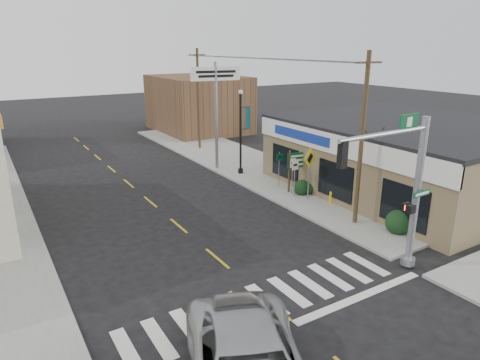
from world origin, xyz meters
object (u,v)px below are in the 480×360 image
guide_sign (298,164)px  utility_pole_near (362,139)px  fire_hydrant (331,196)px  bare_tree (374,134)px  traffic_signal_pole (406,181)px  utility_pole_far (198,98)px  lamp_post (241,126)px  dance_center_sign (216,90)px

guide_sign → utility_pole_near: size_ratio=0.31×
fire_hydrant → bare_tree: bearing=-38.8°
traffic_signal_pole → guide_sign: 10.16m
traffic_signal_pole → utility_pole_near: (2.12, 4.22, 0.56)m
bare_tree → utility_pole_far: (-1.78, 17.30, 0.29)m
guide_sign → utility_pole_far: bearing=98.6°
traffic_signal_pole → lamp_post: traffic_signal_pole is taller
lamp_post → bare_tree: bearing=-62.6°
bare_tree → utility_pole_near: size_ratio=0.61×
lamp_post → utility_pole_near: (0.29, -10.31, 0.94)m
guide_sign → lamp_post: size_ratio=0.45×
fire_hydrant → lamp_post: (-1.21, 7.63, 2.91)m
traffic_signal_pole → dance_center_sign: size_ratio=0.83×
utility_pole_far → utility_pole_near: bearing=-91.9°
fire_hydrant → lamp_post: 8.25m
fire_hydrant → utility_pole_near: bearing=-108.8°
guide_sign → fire_hydrant: 2.99m
traffic_signal_pole → bare_tree: traffic_signal_pole is taller
traffic_signal_pole → utility_pole_far: bearing=81.6°
dance_center_sign → bare_tree: bearing=-62.5°
bare_tree → utility_pole_far: size_ratio=0.61×
traffic_signal_pole → lamp_post: bearing=81.4°
bare_tree → utility_pole_far: utility_pole_far is taller
guide_sign → bare_tree: bearing=-55.7°
fire_hydrant → utility_pole_far: bearing=90.8°
guide_sign → bare_tree: (1.86, -3.92, 2.27)m
traffic_signal_pole → utility_pole_far: size_ratio=0.75×
lamp_post → utility_pole_near: bearing=-78.3°
guide_sign → traffic_signal_pole: bearing=-96.9°
lamp_post → dance_center_sign: dance_center_sign is taller
traffic_signal_pole → lamp_post: (1.82, 14.54, -0.38)m
utility_pole_near → traffic_signal_pole: bearing=-109.1°
utility_pole_far → dance_center_sign: bearing=-105.3°
dance_center_sign → traffic_signal_pole: bearing=-84.1°
lamp_post → fire_hydrant: bearing=-70.9°
bare_tree → utility_pole_near: utility_pole_near is taller
dance_center_sign → utility_pole_far: (1.77, 6.37, -1.28)m
guide_sign → dance_center_sign: size_ratio=0.35×
dance_center_sign → utility_pole_far: bearing=83.9°
traffic_signal_pole → guide_sign: size_ratio=2.40×
guide_sign → utility_pole_far: 13.62m
guide_sign → bare_tree: size_ratio=0.51×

